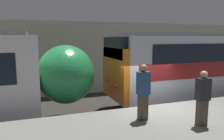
% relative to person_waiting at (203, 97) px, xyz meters
% --- Properties ---
extents(ground_plane, '(120.00, 120.00, 0.00)m').
position_rel_person_waiting_xyz_m(ground_plane, '(-0.16, 2.17, -1.93)').
color(ground_plane, '#282623').
extents(station_rear_barrier, '(50.00, 0.15, 4.68)m').
position_rel_person_waiting_xyz_m(station_rear_barrier, '(-0.16, 9.01, 0.41)').
color(station_rear_barrier, '#B2AD9E').
rests_on(station_rear_barrier, ground).
extents(person_waiting, '(0.38, 0.24, 1.59)m').
position_rel_person_waiting_xyz_m(person_waiting, '(0.00, 0.00, 0.00)').
color(person_waiting, '#473D33').
rests_on(person_waiting, platform).
extents(person_walking, '(0.38, 0.24, 1.73)m').
position_rel_person_waiting_xyz_m(person_walking, '(-1.41, 0.96, 0.08)').
color(person_walking, '#473D33').
rests_on(person_walking, platform).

